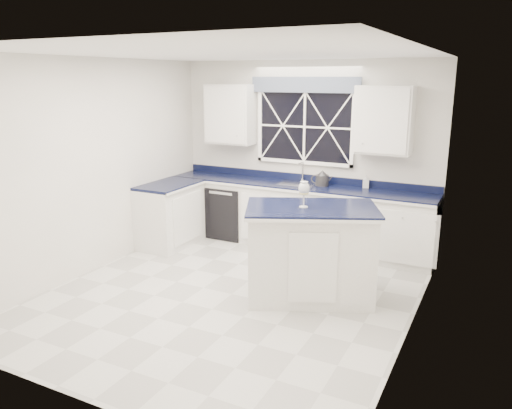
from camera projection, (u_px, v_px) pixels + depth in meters
The scene contains 13 objects.
ground at pixel (232, 294), 5.82m from camera, with size 4.50×4.50×0.00m, color silver.
back_wall at pixel (305, 154), 7.43m from camera, with size 4.00×0.10×2.70m, color silver.
base_cabinets at pixel (271, 216), 7.39m from camera, with size 3.99×1.60×0.90m.
countertop at pixel (297, 186), 7.27m from camera, with size 3.98×0.64×0.04m, color black.
dishwasher at pixel (232, 210), 7.88m from camera, with size 0.60×0.58×0.82m, color black.
window at pixel (305, 121), 7.27m from camera, with size 1.65×0.09×1.26m.
upper_cabinets at pixel (302, 117), 7.14m from camera, with size 3.10×0.34×0.90m.
faucet at pixel (302, 171), 7.40m from camera, with size 0.05×0.20×0.30m.
island at pixel (310, 252), 5.62m from camera, with size 1.66×1.38×1.07m.
rug at pixel (300, 261), 6.84m from camera, with size 1.26×0.80×0.02m.
kettle at pixel (322, 179), 7.15m from camera, with size 0.31×0.21×0.22m.
wine_glass at pixel (304, 190), 5.42m from camera, with size 0.12×0.12×0.29m.
soap_bottle at pixel (366, 181), 7.01m from camera, with size 0.08×0.09×0.18m, color silver.
Camera 1 is at (2.68, -4.67, 2.46)m, focal length 35.00 mm.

